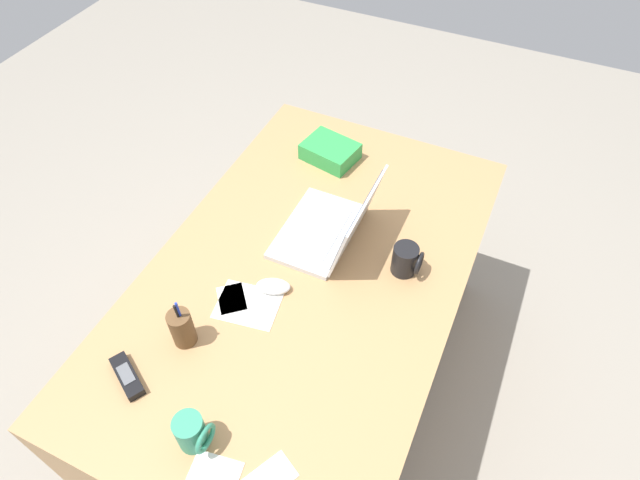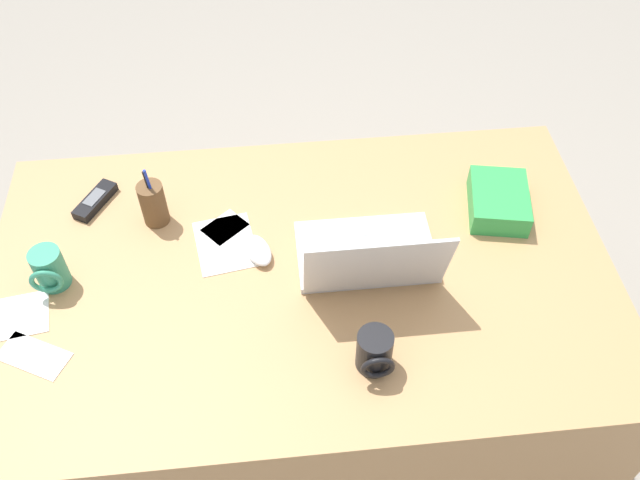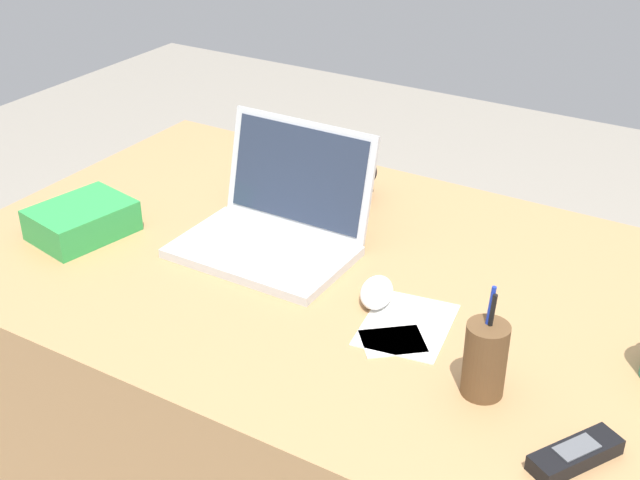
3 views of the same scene
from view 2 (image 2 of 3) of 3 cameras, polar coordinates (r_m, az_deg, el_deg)
The scene contains 13 objects.
ground_plane at distance 2.26m, azimuth -1.15°, elevation -14.10°, with size 6.00×6.00×0.00m, color gray.
desk at distance 1.94m, azimuth -1.31°, elevation -9.26°, with size 1.50×0.92×0.73m, color tan.
laptop at distance 1.61m, azimuth 4.12°, elevation -1.34°, with size 0.33×0.27×0.22m.
computer_mouse at distance 1.66m, azimuth -5.18°, elevation -0.87°, with size 0.06×0.10×0.03m, color white.
coffee_mug_white at distance 1.45m, azimuth 4.58°, elevation -9.31°, with size 0.08×0.09×0.10m.
coffee_mug_tall at distance 1.69m, azimuth -21.64°, elevation -2.32°, with size 0.08×0.08×0.11m.
cordless_phone at distance 1.86m, azimuth -18.24°, elevation 3.14°, with size 0.11×0.14×0.03m.
pen_holder at distance 1.74m, azimuth -13.75°, elevation 2.99°, with size 0.06×0.06×0.18m.
snack_bag at distance 1.80m, azimuth 14.67°, elevation 3.17°, with size 0.14×0.19×0.06m, color green.
paper_note_near_laptop at distance 1.74m, azimuth -7.94°, elevation 1.04°, with size 0.10×0.08×0.00m, color white.
paper_note_left at distance 1.70m, azimuth -24.23°, elevation -5.89°, with size 0.16×0.12×0.00m, color white.
paper_note_right at distance 1.70m, azimuth -7.88°, elevation -0.32°, with size 0.14×0.18×0.00m, color white.
paper_note_front at distance 1.62m, azimuth -22.78°, elevation -8.91°, with size 0.15×0.07×0.00m, color white.
Camera 2 is at (0.06, 1.01, 2.02)m, focal length 38.34 mm.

